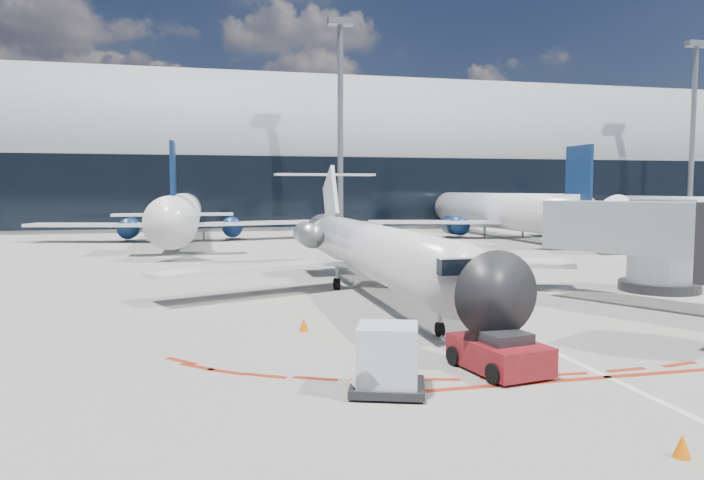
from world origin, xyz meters
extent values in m
plane|color=slate|center=(0.00, 0.00, 0.00)|extent=(260.00, 260.00, 0.00)
cube|color=silver|center=(0.00, 2.00, 0.01)|extent=(0.25, 40.00, 0.01)
cube|color=maroon|center=(0.00, -11.50, 0.01)|extent=(14.00, 0.25, 0.01)
cube|color=#97999C|center=(0.00, 65.00, 5.00)|extent=(150.00, 24.00, 10.00)
cylinder|color=#97999C|center=(0.00, 65.00, 10.00)|extent=(150.00, 24.00, 24.00)
cube|color=black|center=(0.00, 52.95, 5.00)|extent=(150.00, 0.20, 9.00)
cube|color=gray|center=(9.00, -4.50, 3.60)|extent=(8.22, 12.61, 2.30)
cylinder|color=gray|center=(12.05, 1.24, 2.40)|extent=(3.20, 3.20, 4.80)
cylinder|color=black|center=(12.05, 1.24, 0.25)|extent=(4.00, 4.00, 0.50)
cylinder|color=slate|center=(5.00, 48.00, 12.50)|extent=(0.70, 0.70, 25.00)
cylinder|color=slate|center=(55.00, 48.00, 12.50)|extent=(0.70, 0.70, 25.00)
cylinder|color=silver|center=(-2.86, 3.06, 2.27)|extent=(2.61, 21.23, 2.61)
cone|color=black|center=(-2.86, -8.91, 2.27)|extent=(2.61, 2.70, 2.61)
cone|color=silver|center=(-2.86, 15.41, 2.27)|extent=(2.61, 3.47, 2.61)
cube|color=black|center=(-2.86, -7.36, 2.80)|extent=(1.64, 1.35, 0.53)
cube|color=silver|center=(-8.84, 4.50, 1.40)|extent=(10.33, 6.13, 0.30)
cube|color=silver|center=(3.13, 4.50, 1.40)|extent=(10.33, 6.13, 0.30)
cube|color=silver|center=(-2.86, 14.44, 4.58)|extent=(0.24, 4.53, 4.61)
cube|color=silver|center=(-2.86, 16.47, 6.32)|extent=(6.95, 1.54, 0.15)
cylinder|color=slate|center=(-4.83, 11.55, 2.51)|extent=(1.45, 3.28, 1.45)
cylinder|color=slate|center=(-0.88, 11.55, 2.51)|extent=(1.45, 3.28, 1.45)
cylinder|color=black|center=(-2.86, -5.82, 0.27)|extent=(0.21, 0.54, 0.54)
cylinder|color=black|center=(-4.30, 5.47, 0.31)|extent=(0.29, 0.62, 0.62)
cylinder|color=black|center=(-1.41, 5.47, 0.31)|extent=(0.29, 0.62, 0.62)
cylinder|color=slate|center=(-2.86, -5.82, 0.53)|extent=(0.17, 0.17, 1.06)
cube|color=#610D0F|center=(-2.73, -10.23, 0.50)|extent=(2.30, 3.19, 0.82)
cube|color=black|center=(-2.68, -10.50, 1.05)|extent=(1.45, 1.30, 0.32)
cylinder|color=slate|center=(-3.07, -8.25, 0.32)|extent=(0.50, 2.36, 0.09)
cylinder|color=black|center=(-3.41, -11.37, 0.29)|extent=(0.35, 0.62, 0.58)
cylinder|color=black|center=(-1.70, -11.07, 0.29)|extent=(0.35, 0.62, 0.58)
cylinder|color=black|center=(-3.75, -9.39, 0.29)|extent=(0.35, 0.62, 0.58)
cylinder|color=black|center=(-2.04, -9.09, 0.29)|extent=(0.35, 0.62, 0.58)
cube|color=black|center=(-6.47, -11.43, 0.17)|extent=(2.34, 2.16, 0.21)
cube|color=silver|center=(-6.47, -11.43, 1.04)|extent=(1.92, 1.86, 1.54)
cylinder|color=black|center=(-7.40, -11.78, 0.10)|extent=(0.15, 0.21, 0.19)
cylinder|color=black|center=(-5.94, -12.27, 0.10)|extent=(0.15, 0.21, 0.19)
cylinder|color=black|center=(-7.00, -10.59, 0.10)|extent=(0.15, 0.21, 0.19)
cylinder|color=black|center=(-5.54, -11.09, 0.10)|extent=(0.15, 0.21, 0.19)
cone|color=#E35F04|center=(-7.50, -3.85, 0.25)|extent=(0.37, 0.37, 0.51)
cone|color=#E35F04|center=(-1.89, -16.52, 0.24)|extent=(0.35, 0.35, 0.49)
camera|label=1|loc=(-10.99, -26.75, 5.30)|focal=32.00mm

